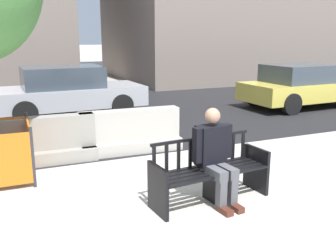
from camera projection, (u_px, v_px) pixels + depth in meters
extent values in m
plane|color=#B7B2A8|center=(203.00, 218.00, 4.74)|extent=(200.00, 200.00, 0.00)
cube|color=black|center=(80.00, 105.00, 12.52)|extent=(120.00, 12.00, 0.01)
cube|color=black|center=(158.00, 190.00, 4.79)|extent=(0.10, 0.52, 0.66)
cube|color=black|center=(256.00, 169.00, 5.55)|extent=(0.10, 0.52, 0.66)
cube|color=black|center=(210.00, 186.00, 5.19)|extent=(0.07, 0.33, 0.45)
cube|color=black|center=(221.00, 176.00, 4.94)|extent=(1.60, 0.22, 0.02)
cube|color=black|center=(216.00, 173.00, 5.04)|extent=(1.60, 0.22, 0.02)
cube|color=black|center=(211.00, 171.00, 5.14)|extent=(1.60, 0.22, 0.02)
cube|color=black|center=(206.00, 168.00, 5.24)|extent=(1.60, 0.22, 0.02)
cube|color=black|center=(201.00, 166.00, 5.34)|extent=(1.60, 0.22, 0.02)
cube|color=black|center=(202.00, 138.00, 5.25)|extent=(1.60, 0.19, 0.04)
cube|color=black|center=(154.00, 160.00, 4.95)|extent=(0.05, 0.03, 0.38)
cube|color=black|center=(167.00, 158.00, 5.04)|extent=(0.05, 0.03, 0.38)
cube|color=black|center=(179.00, 156.00, 5.12)|extent=(0.05, 0.03, 0.38)
cube|color=black|center=(190.00, 154.00, 5.21)|extent=(0.05, 0.03, 0.38)
cube|color=black|center=(201.00, 152.00, 5.30)|extent=(0.05, 0.03, 0.38)
cube|color=black|center=(212.00, 150.00, 5.39)|extent=(0.05, 0.03, 0.38)
cube|color=black|center=(223.00, 148.00, 5.47)|extent=(0.05, 0.03, 0.38)
cube|color=black|center=(233.00, 147.00, 5.56)|extent=(0.05, 0.03, 0.38)
cube|color=black|center=(243.00, 145.00, 5.65)|extent=(0.05, 0.03, 0.38)
cube|color=black|center=(158.00, 167.00, 4.70)|extent=(0.09, 0.46, 0.03)
cube|color=black|center=(258.00, 149.00, 5.46)|extent=(0.09, 0.46, 0.03)
cube|color=black|center=(211.00, 145.00, 5.14)|extent=(0.42, 0.28, 0.56)
sphere|color=#9E755B|center=(213.00, 116.00, 5.02)|extent=(0.21, 0.21, 0.21)
cube|color=#4C4C51|center=(214.00, 173.00, 4.98)|extent=(0.18, 0.45, 0.14)
cube|color=#4C4C51|center=(225.00, 170.00, 5.07)|extent=(0.18, 0.45, 0.14)
cube|color=#4C4C51|center=(221.00, 195.00, 4.90)|extent=(0.12, 0.12, 0.45)
cube|color=#4C4C51|center=(232.00, 192.00, 4.98)|extent=(0.12, 0.12, 0.45)
cube|color=#4C2319|center=(224.00, 210.00, 4.87)|extent=(0.13, 0.27, 0.08)
cube|color=#4C2319|center=(235.00, 207.00, 4.95)|extent=(0.13, 0.27, 0.08)
cube|color=black|center=(197.00, 145.00, 4.99)|extent=(0.10, 0.13, 0.48)
cube|color=black|center=(227.00, 141.00, 5.22)|extent=(0.10, 0.13, 0.48)
cube|color=#ADA89E|center=(131.00, 145.00, 7.54)|extent=(2.03, 0.76, 0.24)
cube|color=#ADA89E|center=(130.00, 124.00, 7.44)|extent=(2.01, 0.38, 0.60)
cube|color=gray|center=(40.00, 156.00, 6.85)|extent=(2.01, 0.72, 0.24)
cube|color=gray|center=(39.00, 133.00, 6.75)|extent=(2.01, 0.34, 0.60)
cylinder|color=#2D2D33|center=(33.00, 157.00, 5.62)|extent=(0.05, 0.05, 0.95)
cylinder|color=#2D2D33|center=(28.00, 138.00, 6.69)|extent=(0.05, 0.05, 0.95)
cube|color=orange|center=(30.00, 147.00, 6.16)|extent=(0.03, 1.20, 0.80)
cube|color=#DBC64C|center=(303.00, 90.00, 12.13)|extent=(4.08, 1.93, 0.56)
cube|color=#38424C|center=(300.00, 73.00, 11.93)|extent=(2.21, 1.65, 0.55)
cylinder|color=black|center=(311.00, 91.00, 13.44)|extent=(0.65, 0.24, 0.64)
cylinder|color=black|center=(255.00, 96.00, 12.40)|extent=(0.65, 0.24, 0.64)
cylinder|color=black|center=(291.00, 104.00, 10.92)|extent=(0.65, 0.24, 0.64)
cube|color=#B7B7BC|center=(69.00, 96.00, 10.92)|extent=(4.31, 2.02, 0.56)
cube|color=#38424C|center=(62.00, 77.00, 10.71)|extent=(2.24, 1.71, 0.60)
cylinder|color=black|center=(105.00, 97.00, 12.29)|extent=(0.65, 0.25, 0.64)
cylinder|color=black|center=(122.00, 105.00, 10.75)|extent=(0.65, 0.25, 0.64)
cylinder|color=black|center=(20.00, 102.00, 11.19)|extent=(0.65, 0.25, 0.64)
cylinder|color=black|center=(25.00, 113.00, 9.66)|extent=(0.65, 0.25, 0.64)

